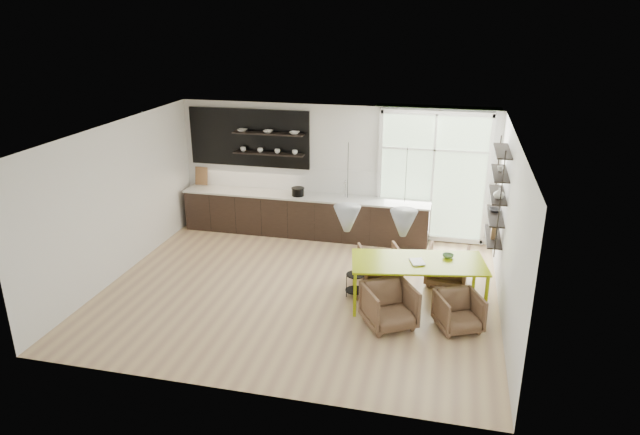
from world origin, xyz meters
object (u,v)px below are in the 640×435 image
(armchair_back_right, at_px, (447,266))
(wire_stool, at_px, (355,282))
(armchair_front_left, at_px, (389,306))
(armchair_front_right, at_px, (459,312))
(dining_table, at_px, (418,264))
(armchair_back_left, at_px, (380,264))

(armchair_back_right, bearing_deg, wire_stool, 36.31)
(armchair_back_right, relative_size, armchair_front_left, 0.98)
(armchair_back_right, bearing_deg, armchair_front_right, 103.12)
(dining_table, distance_m, armchair_back_right, 1.17)
(dining_table, height_order, wire_stool, dining_table)
(armchair_front_left, bearing_deg, armchair_back_right, 32.99)
(armchair_front_left, bearing_deg, dining_table, 33.57)
(armchair_back_right, xyz_separation_m, wire_stool, (-1.56, -0.94, -0.06))
(dining_table, height_order, armchair_back_right, dining_table)
(armchair_back_right, xyz_separation_m, armchair_front_left, (-0.86, -1.79, 0.01))
(armchair_front_left, xyz_separation_m, wire_stool, (-0.70, 0.85, -0.07))
(wire_stool, bearing_deg, dining_table, -2.32)
(armchair_front_left, distance_m, armchair_front_right, 1.10)
(armchair_back_left, relative_size, armchair_back_right, 0.98)
(armchair_back_left, xyz_separation_m, armchair_front_left, (0.37, -1.59, 0.01))
(dining_table, distance_m, armchair_front_left, 0.98)
(armchair_back_right, distance_m, wire_stool, 1.83)
(armchair_front_left, xyz_separation_m, armchair_front_right, (1.09, 0.15, -0.05))
(armchair_front_right, bearing_deg, armchair_front_left, 163.48)
(dining_table, height_order, armchair_front_left, dining_table)
(wire_stool, bearing_deg, armchair_front_left, -50.45)
(armchair_back_right, height_order, armchair_front_right, armchair_back_right)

